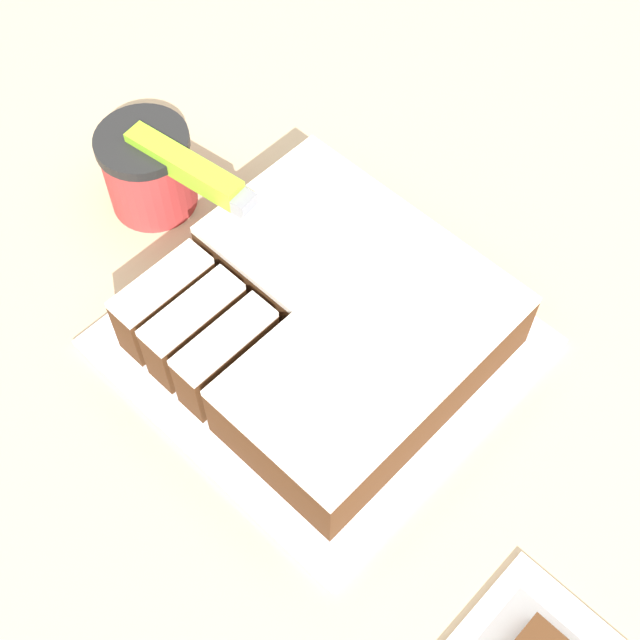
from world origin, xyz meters
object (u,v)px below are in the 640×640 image
(cake_board, at_px, (320,342))
(coffee_cup, at_px, (148,170))
(knife, at_px, (214,185))
(cake, at_px, (327,320))

(cake_board, xyz_separation_m, coffee_cup, (-0.24, 0.01, 0.04))
(knife, xyz_separation_m, coffee_cup, (-0.09, -0.01, -0.04))
(cake_board, bearing_deg, coffee_cup, 178.25)
(cake_board, relative_size, coffee_cup, 3.59)
(cake_board, distance_m, cake, 0.04)
(coffee_cup, bearing_deg, cake, -0.68)
(cake, height_order, coffee_cup, coffee_cup)
(knife, height_order, coffee_cup, knife)
(cake, bearing_deg, coffee_cup, 179.32)
(knife, bearing_deg, cake, -12.28)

